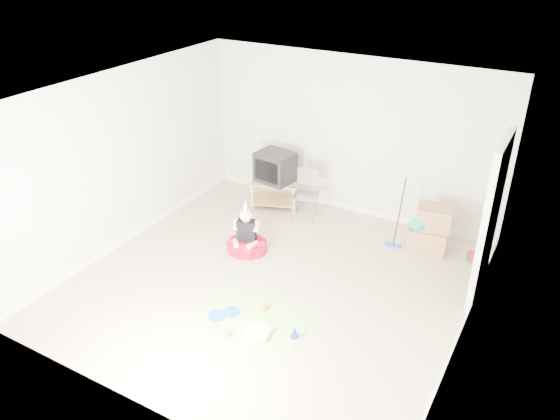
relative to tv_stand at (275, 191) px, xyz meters
The scene contains 16 objects.
ground 2.28m from the tv_stand, 61.28° to the right, with size 5.00×5.00×0.00m, color tan.
doorway_recess 3.72m from the tv_stand, 12.36° to the right, with size 0.02×0.90×2.05m, color black.
tv_stand is the anchor object (origin of this frame).
crt_tv 0.45m from the tv_stand, ahead, with size 0.59×0.49×0.51m, color black.
folding_chair 0.66m from the tv_stand, 11.24° to the right, with size 0.45×0.44×0.85m.
cardboard_boxes 2.69m from the tv_stand, ahead, with size 0.63×0.52×0.71m.
floor_mop 2.22m from the tv_stand, ahead, with size 0.25×0.34×1.02m.
book_pile 3.39m from the tv_stand, ahead, with size 0.27×0.32×0.06m.
seated_woman 1.53m from the tv_stand, 76.15° to the right, with size 0.75×0.75×0.85m.
party_mat 3.05m from the tv_stand, 65.21° to the right, with size 1.38×1.00×0.01m, color #E22F6E.
birthday_cake 3.35m from the tv_stand, 63.57° to the right, with size 0.30×0.26×0.14m.
blue_plate_near 2.99m from the tv_stand, 70.78° to the right, with size 0.22×0.22×0.01m, color blue.
blue_plate_far 3.09m from the tv_stand, 73.73° to the right, with size 0.23×0.23×0.01m, color blue.
orange_cup_near 2.90m from the tv_stand, 62.84° to the right, with size 0.07×0.07×0.08m, color orange.
orange_cup_far 3.42m from the tv_stand, 69.57° to the right, with size 0.06×0.06×0.07m, color orange.
blue_party_hat 3.40m from the tv_stand, 56.32° to the right, with size 0.11×0.11×0.15m, color #182BA8.
Camera 1 is at (3.11, -5.28, 4.33)m, focal length 35.00 mm.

